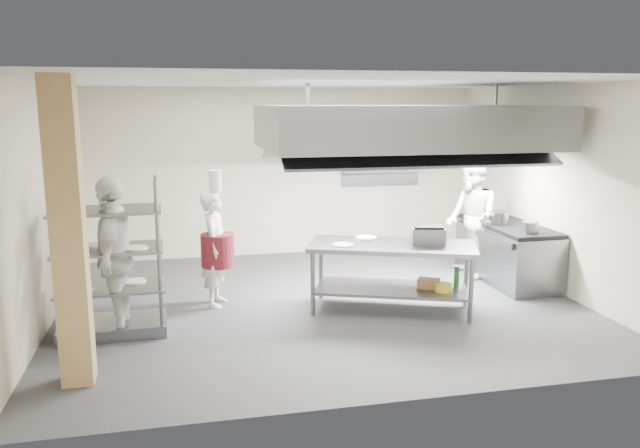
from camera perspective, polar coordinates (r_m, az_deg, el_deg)
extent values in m
plane|color=#313133|center=(8.73, 0.11, -7.22)|extent=(7.00, 7.00, 0.00)
plane|color=silver|center=(8.30, 0.12, 12.86)|extent=(7.00, 7.00, 0.00)
plane|color=#BFB498|center=(11.31, -3.23, 4.76)|extent=(7.00, 0.00, 7.00)
plane|color=#BFB498|center=(8.36, -24.01, 1.57)|extent=(0.00, 6.00, 6.00)
plane|color=#BFB498|center=(9.76, 20.62, 3.06)|extent=(0.00, 6.00, 6.00)
cube|color=tan|center=(6.41, -22.01, -0.92)|extent=(0.30, 0.30, 3.00)
cube|color=gray|center=(9.05, 7.70, 8.82)|extent=(4.00, 2.50, 0.60)
cube|color=white|center=(8.80, 2.10, 6.76)|extent=(1.60, 0.12, 0.04)
cube|color=white|center=(9.42, 12.83, 6.78)|extent=(1.60, 0.12, 0.04)
cube|color=gray|center=(11.58, 5.75, 4.87)|extent=(1.50, 0.28, 0.04)
cube|color=gray|center=(8.26, 6.62, -2.03)|extent=(2.34, 1.62, 0.06)
cube|color=gray|center=(8.41, 6.53, -5.88)|extent=(2.15, 1.47, 0.04)
cube|color=slate|center=(10.16, 16.69, -2.61)|extent=(0.80, 2.00, 0.84)
cube|color=black|center=(10.07, 16.83, -0.12)|extent=(0.78, 1.96, 0.06)
imported|color=silver|center=(8.55, -9.52, -2.22)|extent=(0.51, 0.66, 1.59)
imported|color=white|center=(10.08, 13.67, 0.46)|extent=(0.76, 0.95, 1.88)
imported|color=silver|center=(7.69, -18.29, -2.88)|extent=(0.56, 1.16, 1.92)
cube|color=slate|center=(8.36, 9.84, -1.01)|extent=(0.50, 0.44, 0.21)
cube|color=olive|center=(8.42, 9.90, -5.36)|extent=(0.34, 0.31, 0.12)
cylinder|color=gray|center=(9.93, 16.01, 0.55)|extent=(0.29, 0.29, 0.20)
cylinder|color=white|center=(7.87, -18.56, -5.32)|extent=(0.28, 0.28, 0.05)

